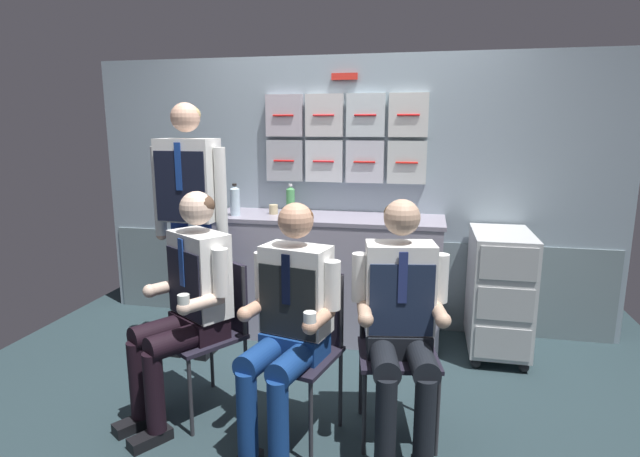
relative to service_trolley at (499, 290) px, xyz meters
The scene contains 15 objects.
ground 1.61m from the service_trolley, 139.04° to the right, with size 4.80×4.80×0.04m, color #24353A.
galley_bulkhead 1.35m from the service_trolley, 162.28° to the left, with size 4.20×0.14×2.15m.
galley_counter 1.27m from the service_trolley, behind, with size 1.76×0.53×0.95m.
service_trolley is the anchor object (origin of this frame).
folding_chair_left 2.00m from the service_trolley, 148.13° to the right, with size 0.55×0.55×0.86m.
crew_member_left 2.16m from the service_trolley, 146.31° to the right, with size 0.60×0.67×1.28m.
folding_chair_center 1.64m from the service_trolley, 134.20° to the right, with size 0.48×0.48×0.86m.
crew_member_center 1.79m from the service_trolley, 131.49° to the right, with size 0.49×0.64×1.25m.
folding_chair_right 1.24m from the service_trolley, 122.32° to the right, with size 0.46×0.47×0.86m.
crew_member_right 1.38m from the service_trolley, 117.70° to the right, with size 0.50×0.64×1.27m.
crew_member_standing 2.25m from the service_trolley, 168.83° to the right, with size 0.55×0.28×1.77m.
water_bottle_clear 2.04m from the service_trolley, behind, with size 0.08×0.08×0.24m.
water_bottle_short 1.69m from the service_trolley, behind, with size 0.07×0.07×0.22m.
paper_cup_blue 1.76m from the service_trolley, behind, with size 0.07×0.07×0.07m.
coffee_cup_white 0.89m from the service_trolley, 169.15° to the left, with size 0.07×0.07×0.07m.
Camera 1 is at (0.62, -2.59, 1.62)m, focal length 28.20 mm.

